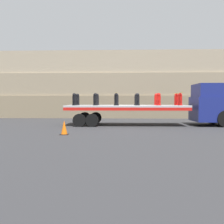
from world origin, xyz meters
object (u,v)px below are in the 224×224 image
object	(u,v)px
fire_hydrant_black_near_2	(116,99)
fire_hydrant_red_far_5	(176,99)
fire_hydrant_red_near_4	(159,99)
fire_hydrant_black_far_1	(97,99)
fire_hydrant_black_far_0	(77,99)
fire_hydrant_black_near_1	(95,99)
flatbed_trailer	(118,109)
fire_hydrant_black_near_0	(74,99)
fire_hydrant_red_near_5	(180,99)
traffic_cone	(64,128)
truck_cab	(213,105)
fire_hydrant_black_far_2	(117,99)
fire_hydrant_black_far_3	(136,99)
fire_hydrant_black_near_3	(137,99)
fire_hydrant_red_far_4	(156,99)

from	to	relation	value
fire_hydrant_black_near_2	fire_hydrant_red_far_5	size ratio (longest dim) A/B	1.00
fire_hydrant_red_near_4	fire_hydrant_red_far_5	world-z (taller)	same
fire_hydrant_black_far_1	fire_hydrant_black_far_0	bearing A→B (deg)	180.00
fire_hydrant_black_near_1	fire_hydrant_black_far_0	bearing A→B (deg)	141.21
flatbed_trailer	fire_hydrant_black_near_0	xyz separation A→B (m)	(-2.92, -0.56, 0.67)
fire_hydrant_black_near_0	fire_hydrant_red_near_5	bearing A→B (deg)	0.00
fire_hydrant_black_far_1	traffic_cone	world-z (taller)	fire_hydrant_black_far_1
truck_cab	fire_hydrant_black_far_2	size ratio (longest dim) A/B	3.44
traffic_cone	fire_hydrant_black_far_0	bearing A→B (deg)	93.30
fire_hydrant_black_far_1	fire_hydrant_black_far_3	distance (m)	2.81
fire_hydrant_black_far_2	fire_hydrant_red_near_5	distance (m)	4.36
truck_cab	fire_hydrant_black_near_3	bearing A→B (deg)	-173.75
fire_hydrant_black_far_0	traffic_cone	bearing A→B (deg)	-86.70
fire_hydrant_red_far_4	truck_cab	bearing A→B (deg)	-8.55
fire_hydrant_black_near_0	fire_hydrant_red_near_5	distance (m)	7.02
fire_hydrant_black_near_1	fire_hydrant_red_near_5	xyz separation A→B (m)	(5.62, 0.00, 0.00)
flatbed_trailer	fire_hydrant_black_near_3	world-z (taller)	fire_hydrant_black_near_3
fire_hydrant_black_far_3	fire_hydrant_red_near_5	bearing A→B (deg)	-21.90
fire_hydrant_red_near_4	fire_hydrant_red_far_5	xyz separation A→B (m)	(1.40, 1.13, 0.00)
fire_hydrant_red_far_5	fire_hydrant_black_near_2	bearing A→B (deg)	-165.00
fire_hydrant_red_far_5	traffic_cone	distance (m)	8.83
fire_hydrant_black_near_0	fire_hydrant_black_far_2	distance (m)	3.03
fire_hydrant_black_far_1	fire_hydrant_red_far_4	xyz separation A→B (m)	(4.21, 0.00, 0.00)
flatbed_trailer	fire_hydrant_black_far_3	distance (m)	1.57
fire_hydrant_black_far_3	fire_hydrant_red_near_4	bearing A→B (deg)	-38.79
fire_hydrant_black_far_1	fire_hydrant_black_far_2	world-z (taller)	same
fire_hydrant_black_far_3	fire_hydrant_red_near_4	size ratio (longest dim) A/B	1.00
fire_hydrant_black_far_1	fire_hydrant_black_near_3	world-z (taller)	same
fire_hydrant_black_far_3	fire_hydrant_black_near_0	bearing A→B (deg)	-165.00
truck_cab	fire_hydrant_black_far_2	world-z (taller)	truck_cab
flatbed_trailer	fire_hydrant_black_far_2	xyz separation A→B (m)	(-0.11, 0.56, 0.67)
fire_hydrant_black_near_2	fire_hydrant_black_far_0	bearing A→B (deg)	158.10
fire_hydrant_red_near_5	fire_hydrant_black_near_0	bearing A→B (deg)	180.00
truck_cab	flatbed_trailer	distance (m)	6.46
fire_hydrant_red_near_4	traffic_cone	xyz separation A→B (m)	(-5.30, -4.43, -1.43)
fire_hydrant_black_far_0	fire_hydrant_red_far_5	xyz separation A→B (m)	(7.02, 0.00, 0.00)
fire_hydrant_black_near_2	fire_hydrant_black_near_3	world-z (taller)	same
fire_hydrant_black_near_1	fire_hydrant_red_far_4	bearing A→B (deg)	15.00
fire_hydrant_red_far_4	fire_hydrant_red_near_4	bearing A→B (deg)	-90.00
fire_hydrant_black_far_0	fire_hydrant_black_near_2	distance (m)	3.03
fire_hydrant_black_far_2	fire_hydrant_black_far_1	bearing A→B (deg)	180.00
truck_cab	fire_hydrant_red_near_5	xyz separation A→B (m)	(-2.35, -0.56, 0.37)
fire_hydrant_black_near_1	fire_hydrant_black_near_3	bearing A→B (deg)	0.00
truck_cab	fire_hydrant_black_far_1	world-z (taller)	truck_cab
fire_hydrant_black_far_1	fire_hydrant_black_far_3	world-z (taller)	same
fire_hydrant_black_near_0	traffic_cone	size ratio (longest dim) A/B	1.15
fire_hydrant_black_near_1	fire_hydrant_black_far_1	size ratio (longest dim) A/B	1.00
fire_hydrant_black_near_2	traffic_cone	size ratio (longest dim) A/B	1.15
fire_hydrant_black_near_0	fire_hydrant_red_near_4	size ratio (longest dim) A/B	1.00
fire_hydrant_red_far_4	fire_hydrant_black_far_0	bearing A→B (deg)	180.00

